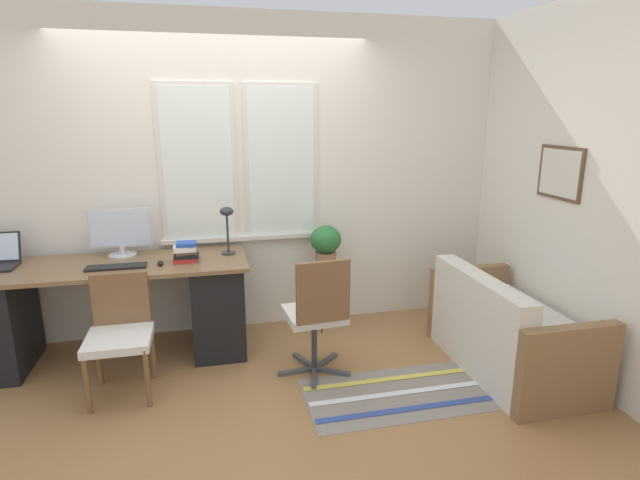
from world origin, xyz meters
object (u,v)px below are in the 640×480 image
desk_chair_wooden (120,331)px  office_chair_swivel (317,313)px  keyboard (116,267)px  desk_lamp (227,219)px  couch_loveseat (506,334)px  plant_stand (326,275)px  potted_plant (326,244)px  monitor (121,233)px  book_stack (185,252)px  mouse (160,263)px

desk_chair_wooden → office_chair_swivel: office_chair_swivel is taller
keyboard → desk_chair_wooden: size_ratio=0.52×
desk_lamp → couch_loveseat: size_ratio=0.29×
desk_chair_wooden → office_chair_swivel: bearing=-4.2°
plant_stand → potted_plant: bearing=26.6°
monitor → plant_stand: (1.67, -0.03, -0.47)m
couch_loveseat → potted_plant: (-1.16, 1.01, 0.51)m
couch_loveseat → book_stack: bearing=71.6°
monitor → book_stack: size_ratio=2.36×
desk_chair_wooden → book_stack: bearing=46.2°
monitor → desk_lamp: size_ratio=1.20×
monitor → potted_plant: 1.68m
desk_lamp → couch_loveseat: desk_lamp is taller
keyboard → couch_loveseat: bearing=-14.2°
mouse → desk_chair_wooden: (-0.26, -0.40, -0.35)m
mouse → office_chair_swivel: bearing=-24.6°
monitor → desk_lamp: 0.85m
desk_lamp → book_stack: desk_lamp is taller
keyboard → desk_lamp: size_ratio=1.11×
plant_stand → desk_chair_wooden: bearing=-156.6°
desk_chair_wooden → couch_loveseat: bearing=-6.2°
desk_chair_wooden → potted_plant: bearing=23.5°
desk_lamp → potted_plant: desk_lamp is taller
desk_chair_wooden → plant_stand: bearing=23.5°
desk_chair_wooden → desk_lamp: bearing=38.2°
desk_lamp → potted_plant: 0.89m
desk_lamp → couch_loveseat: bearing=-24.8°
desk_chair_wooden → potted_plant: (1.62, 0.70, 0.34)m
mouse → desk_lamp: 0.62m
book_stack → plant_stand: book_stack is taller
couch_loveseat → plant_stand: bearing=48.9°
monitor → office_chair_swivel: bearing=-30.6°
keyboard → office_chair_swivel: bearing=-19.8°
desk_chair_wooden → plant_stand: size_ratio=1.43×
book_stack → desk_chair_wooden: size_ratio=0.24×
book_stack → office_chair_swivel: 1.13m
keyboard → book_stack: (0.50, 0.06, 0.06)m
office_chair_swivel → mouse: bearing=-29.4°
plant_stand → potted_plant: 0.28m
mouse → plant_stand: size_ratio=0.13×
monitor → desk_chair_wooden: (0.05, -0.73, -0.53)m
desk_chair_wooden → plant_stand: 1.76m
keyboard → desk_lamp: bearing=13.8°
desk_chair_wooden → couch_loveseat: (2.77, -0.31, -0.17)m
desk_lamp → office_chair_swivel: (0.58, -0.71, -0.57)m
desk_lamp → office_chair_swivel: desk_lamp is taller
desk_lamp → desk_chair_wooden: desk_lamp is taller
keyboard → potted_plant: potted_plant is taller
monitor → plant_stand: size_ratio=0.82×
monitor → couch_loveseat: 3.09m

